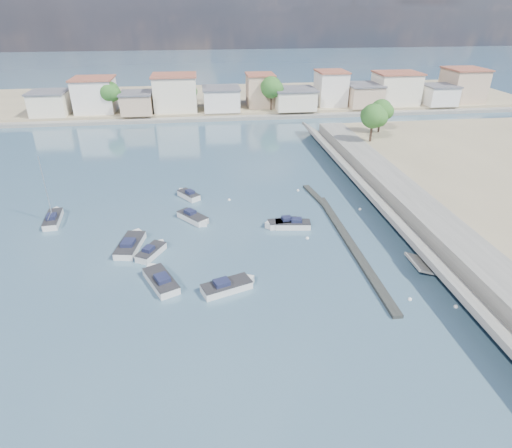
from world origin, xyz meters
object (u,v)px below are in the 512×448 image
(sailboat, at_px, (53,218))
(motorboat_e, at_px, (131,244))
(motorboat_f, at_px, (188,195))
(motorboat_h, at_px, (229,286))
(motorboat_c, at_px, (291,225))
(motorboat_a, at_px, (160,280))
(motorboat_d, at_px, (282,224))
(motorboat_b, at_px, (152,251))
(motorboat_g, at_px, (194,218))

(sailboat, bearing_deg, motorboat_e, -36.56)
(motorboat_f, relative_size, sailboat, 0.44)
(motorboat_h, bearing_deg, motorboat_c, 54.19)
(motorboat_h, bearing_deg, motorboat_e, 137.63)
(motorboat_e, bearing_deg, motorboat_c, 6.85)
(motorboat_a, relative_size, sailboat, 0.63)
(motorboat_d, bearing_deg, motorboat_c, -22.19)
(motorboat_f, bearing_deg, sailboat, -162.41)
(motorboat_a, height_order, motorboat_d, same)
(motorboat_b, height_order, motorboat_f, same)
(motorboat_b, xyz_separation_m, motorboat_f, (3.77, 15.29, 0.00))
(motorboat_g, height_order, motorboat_h, same)
(motorboat_d, bearing_deg, motorboat_b, -163.15)
(sailboat, bearing_deg, motorboat_c, -10.69)
(motorboat_b, bearing_deg, motorboat_a, -77.89)
(motorboat_f, bearing_deg, motorboat_b, -103.85)
(motorboat_e, relative_size, sailboat, 0.69)
(motorboat_e, bearing_deg, motorboat_d, 8.60)
(motorboat_e, xyz_separation_m, sailboat, (-10.69, 7.93, 0.05))
(motorboat_a, relative_size, motorboat_h, 1.04)
(motorboat_g, bearing_deg, motorboat_b, -120.74)
(motorboat_c, xyz_separation_m, motorboat_d, (-1.07, 0.44, -0.00))
(motorboat_h, distance_m, sailboat, 27.55)
(motorboat_a, height_order, sailboat, sailboat)
(motorboat_c, height_order, motorboat_e, same)
(motorboat_g, bearing_deg, motorboat_a, -104.13)
(motorboat_a, bearing_deg, motorboat_b, 102.11)
(motorboat_a, relative_size, motorboat_d, 1.29)
(motorboat_a, height_order, motorboat_b, same)
(motorboat_g, bearing_deg, motorboat_h, -77.53)
(motorboat_a, relative_size, motorboat_g, 1.24)
(motorboat_c, xyz_separation_m, motorboat_e, (-19.15, -2.30, -0.00))
(motorboat_h, bearing_deg, motorboat_b, 136.29)
(motorboat_b, distance_m, motorboat_d, 16.23)
(motorboat_d, distance_m, motorboat_h, 14.47)
(motorboat_a, xyz_separation_m, motorboat_f, (2.55, 20.98, -0.00))
(motorboat_d, xyz_separation_m, motorboat_e, (-18.08, -2.73, 0.00))
(motorboat_d, relative_size, motorboat_f, 1.11)
(motorboat_e, distance_m, sailboat, 13.31)
(motorboat_c, bearing_deg, sailboat, 169.31)
(motorboat_c, distance_m, motorboat_f, 16.91)
(motorboat_e, bearing_deg, motorboat_b, -37.75)
(motorboat_a, distance_m, sailboat, 21.26)
(motorboat_d, height_order, motorboat_e, same)
(motorboat_h, relative_size, sailboat, 0.61)
(motorboat_d, relative_size, sailboat, 0.49)
(motorboat_c, distance_m, sailboat, 30.37)
(motorboat_d, distance_m, motorboat_e, 18.28)
(motorboat_a, height_order, motorboat_h, same)
(motorboat_e, height_order, sailboat, sailboat)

